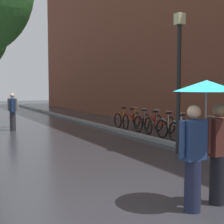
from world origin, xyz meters
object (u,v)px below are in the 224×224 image
parked_bicycle_4 (172,127)px  pedestrian_walking_midground (13,112)px  parked_bicycle_7 (136,121)px  parked_bicycle_6 (148,123)px  street_lamp_post (179,72)px  parked_bicycle_2 (200,133)px  pedestrian_walking_far (12,110)px  parked_bicycle_1 (221,136)px  parked_bicycle_8 (127,119)px  parked_bicycle_3 (186,130)px  parked_bicycle_5 (159,125)px  couple_under_umbrella (206,125)px

parked_bicycle_4 → pedestrian_walking_midground: bearing=137.9°
parked_bicycle_7 → parked_bicycle_6: bearing=-81.2°
street_lamp_post → parked_bicycle_2: bearing=28.6°
parked_bicycle_6 → pedestrian_walking_far: bearing=140.6°
parked_bicycle_2 → pedestrian_walking_midground: 8.07m
parked_bicycle_1 → parked_bicycle_8: size_ratio=1.07×
parked_bicycle_4 → street_lamp_post: size_ratio=0.28×
parked_bicycle_8 → street_lamp_post: size_ratio=0.27×
parked_bicycle_2 → parked_bicycle_8: same height
parked_bicycle_3 → parked_bicycle_5: same height
parked_bicycle_4 → parked_bicycle_5: same height
parked_bicycle_6 → pedestrian_walking_far: size_ratio=0.68×
parked_bicycle_1 → parked_bicycle_3: same height
parked_bicycle_3 → street_lamp_post: (-1.68, -1.63, 1.99)m
parked_bicycle_6 → parked_bicycle_3: bearing=-92.7°
street_lamp_post → pedestrian_walking_far: size_ratio=2.51×
parked_bicycle_3 → parked_bicycle_5: bearing=87.8°
parked_bicycle_2 → couple_under_umbrella: (-4.00, -4.55, 0.97)m
parked_bicycle_5 → parked_bicycle_3: bearing=-92.2°
parked_bicycle_2 → parked_bicycle_6: bearing=87.3°
parked_bicycle_1 → parked_bicycle_8: 5.96m
parked_bicycle_6 → couple_under_umbrella: bearing=-117.7°
parked_bicycle_3 → parked_bicycle_7: size_ratio=0.99×
parked_bicycle_2 → parked_bicycle_7: (0.03, 4.19, 0.00)m
street_lamp_post → pedestrian_walking_midground: (-3.36, 7.21, -1.53)m
parked_bicycle_5 → street_lamp_post: (-1.75, -3.37, 1.99)m
parked_bicycle_4 → pedestrian_walking_far: size_ratio=0.69×
parked_bicycle_1 → parked_bicycle_6: size_ratio=1.07×
parked_bicycle_2 → pedestrian_walking_far: bearing=122.8°
parked_bicycle_1 → parked_bicycle_7: (-0.08, 5.05, 0.00)m
parked_bicycle_5 → street_lamp_post: street_lamp_post is taller
parked_bicycle_8 → pedestrian_walking_midground: size_ratio=0.66×
parked_bicycle_2 → parked_bicycle_3: (0.03, 0.73, 0.00)m
couple_under_umbrella → parked_bicycle_2: bearing=48.7°
parked_bicycle_8 → parked_bicycle_7: bearing=-93.9°
couple_under_umbrella → street_lamp_post: (2.34, 3.65, 1.03)m
parked_bicycle_4 → parked_bicycle_5: (-0.03, 0.80, 0.00)m
parked_bicycle_5 → parked_bicycle_8: bearing=90.1°
parked_bicycle_1 → street_lamp_post: 2.66m
parked_bicycle_1 → pedestrian_walking_midground: size_ratio=0.71×
parked_bicycle_3 → pedestrian_walking_midground: pedestrian_walking_midground is taller
parked_bicycle_6 → pedestrian_walking_far: pedestrian_walking_far is taller
parked_bicycle_4 → pedestrian_walking_midground: pedestrian_walking_midground is taller
parked_bicycle_1 → couple_under_umbrella: size_ratio=0.56×
parked_bicycle_3 → parked_bicycle_8: same height
pedestrian_walking_midground → pedestrian_walking_far: size_ratio=1.03×
parked_bicycle_1 → parked_bicycle_6: 4.24m
parked_bicycle_2 → parked_bicycle_4: (0.13, 1.67, 0.00)m
parked_bicycle_1 → pedestrian_walking_far: 9.67m
parked_bicycle_1 → parked_bicycle_3: (-0.08, 1.59, 0.00)m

